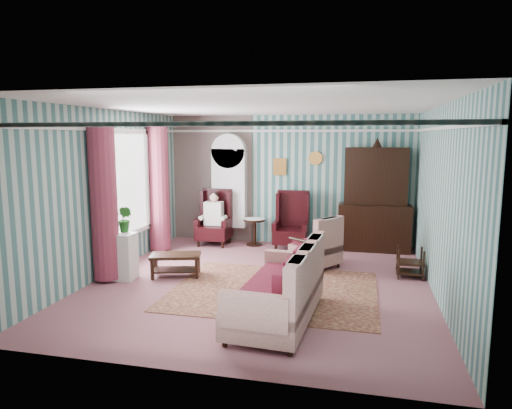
% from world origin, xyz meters
% --- Properties ---
extents(floor, '(6.00, 6.00, 0.00)m').
position_xyz_m(floor, '(0.00, 0.00, 0.00)').
color(floor, '#955660').
rests_on(floor, ground).
extents(room_shell, '(5.53, 6.02, 2.91)m').
position_xyz_m(room_shell, '(-0.62, 0.18, 2.01)').
color(room_shell, '#366360').
rests_on(room_shell, ground).
extents(bookcase, '(0.80, 0.28, 2.24)m').
position_xyz_m(bookcase, '(-1.35, 2.84, 1.12)').
color(bookcase, white).
rests_on(bookcase, floor).
extents(dresser_hutch, '(1.50, 0.56, 2.36)m').
position_xyz_m(dresser_hutch, '(1.90, 2.72, 1.18)').
color(dresser_hutch, black).
rests_on(dresser_hutch, floor).
extents(wingback_left, '(0.76, 0.80, 1.25)m').
position_xyz_m(wingback_left, '(-1.60, 2.45, 0.62)').
color(wingback_left, black).
rests_on(wingback_left, floor).
extents(wingback_right, '(0.76, 0.80, 1.25)m').
position_xyz_m(wingback_right, '(0.15, 2.45, 0.62)').
color(wingback_right, black).
rests_on(wingback_right, floor).
extents(seated_woman, '(0.44, 0.40, 1.18)m').
position_xyz_m(seated_woman, '(-1.60, 2.45, 0.59)').
color(seated_woman, silver).
rests_on(seated_woman, floor).
extents(round_side_table, '(0.50, 0.50, 0.60)m').
position_xyz_m(round_side_table, '(-0.70, 2.60, 0.30)').
color(round_side_table, black).
rests_on(round_side_table, floor).
extents(nest_table, '(0.45, 0.38, 0.54)m').
position_xyz_m(nest_table, '(2.47, 0.90, 0.27)').
color(nest_table, black).
rests_on(nest_table, floor).
extents(plant_stand, '(0.55, 0.35, 0.80)m').
position_xyz_m(plant_stand, '(-2.40, -0.30, 0.40)').
color(plant_stand, white).
rests_on(plant_stand, floor).
extents(rug, '(3.20, 2.60, 0.01)m').
position_xyz_m(rug, '(0.30, -0.30, 0.01)').
color(rug, '#4C191F').
rests_on(rug, floor).
extents(sofa, '(1.09, 2.15, 1.01)m').
position_xyz_m(sofa, '(0.56, -1.46, 0.50)').
color(sofa, '#B8B18F').
rests_on(sofa, floor).
extents(floral_armchair, '(1.07, 1.09, 1.04)m').
position_xyz_m(floral_armchair, '(0.81, 1.17, 0.52)').
color(floral_armchair, beige).
rests_on(floral_armchair, floor).
extents(coffee_table, '(0.95, 0.67, 0.40)m').
position_xyz_m(coffee_table, '(-1.51, 0.04, 0.20)').
color(coffee_table, black).
rests_on(coffee_table, floor).
extents(potted_plant_a, '(0.42, 0.36, 0.45)m').
position_xyz_m(potted_plant_a, '(-2.50, -0.38, 1.03)').
color(potted_plant_a, '#1F4B17').
rests_on(potted_plant_a, plant_stand).
extents(potted_plant_b, '(0.29, 0.25, 0.46)m').
position_xyz_m(potted_plant_b, '(-2.33, -0.18, 1.03)').
color(potted_plant_b, '#1C4F18').
rests_on(potted_plant_b, plant_stand).
extents(potted_plant_c, '(0.25, 0.25, 0.38)m').
position_xyz_m(potted_plant_c, '(-2.50, -0.27, 0.99)').
color(potted_plant_c, '#24531A').
rests_on(potted_plant_c, plant_stand).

